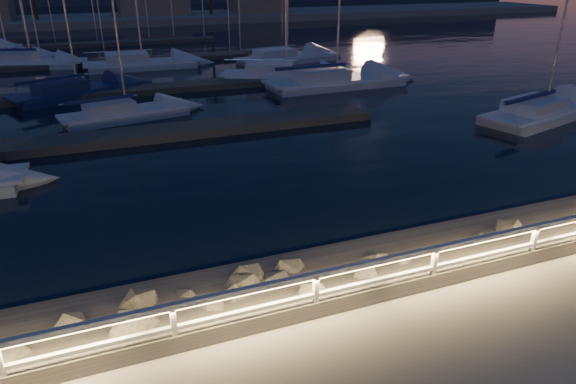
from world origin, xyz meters
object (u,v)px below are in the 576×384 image
sailboat_d (543,110)px  sailboat_h (333,80)px  sailboat_f (123,112)px  sailboat_g (75,91)px  sailboat_k (139,63)px  sailboat_l (284,57)px  guard_rail (268,295)px  sailboat_c (282,75)px  sailboat_j (29,62)px  sailboat_n (6,57)px

sailboat_d → sailboat_h: bearing=107.3°
sailboat_f → sailboat_g: (-2.38, 6.37, 0.03)m
sailboat_h → sailboat_k: bearing=131.8°
sailboat_h → sailboat_l: sailboat_h is taller
guard_rail → sailboat_g: 26.52m
sailboat_c → sailboat_l: 7.81m
sailboat_f → sailboat_j: 19.76m
sailboat_c → sailboat_n: sailboat_c is taller
guard_rail → sailboat_h: (12.72, 23.12, -0.91)m
sailboat_h → sailboat_f: bearing=-168.9°
sailboat_l → sailboat_f: bearing=-146.5°
sailboat_f → guard_rail: bearing=-98.1°
sailboat_l → sailboat_c: bearing=-121.9°
sailboat_f → sailboat_h: bearing=1.2°
sailboat_d → sailboat_n: (-28.83, 30.29, -0.01)m
sailboat_c → sailboat_h: (2.45, -3.22, 0.01)m
sailboat_l → sailboat_j: bearing=155.6°
sailboat_j → sailboat_d: bearing=-28.1°
sailboat_g → sailboat_h: sailboat_h is taller
sailboat_f → sailboat_g: bearing=98.7°
sailboat_f → sailboat_l: sailboat_l is taller
sailboat_j → sailboat_n: 3.97m
sailboat_g → sailboat_n: sailboat_g is taller
sailboat_j → sailboat_k: (8.31, -3.74, 0.00)m
sailboat_l → sailboat_n: (-22.20, 8.65, -0.01)m
sailboat_h → sailboat_n: bearing=136.8°
sailboat_g → sailboat_h: size_ratio=0.83×
sailboat_g → sailboat_f: bearing=-94.4°
sailboat_j → sailboat_l: bearing=2.5°
sailboat_c → sailboat_f: bearing=-126.8°
sailboat_l → sailboat_k: bearing=163.0°
sailboat_c → sailboat_j: (-17.29, 12.46, -0.01)m
sailboat_k → sailboat_n: bearing=146.2°
sailboat_d → sailboat_g: (-23.47, 14.32, -0.00)m
sailboat_d → sailboat_f: (-21.10, 7.95, -0.03)m
sailboat_k → sailboat_n: (-10.30, 7.17, -0.03)m
sailboat_d → sailboat_k: size_ratio=0.99×
sailboat_h → sailboat_k: sailboat_h is taller
sailboat_h → sailboat_k: (-11.42, 11.94, -0.01)m
sailboat_l → sailboat_d: bearing=-82.9°
sailboat_d → sailboat_h: 13.25m
sailboat_d → sailboat_f: sailboat_d is taller
sailboat_l → guard_rail: bearing=-121.4°
sailboat_j → sailboat_k: size_ratio=0.91×
sailboat_j → guard_rail: bearing=-62.8°
sailboat_d → sailboat_l: 22.64m
sailboat_d → sailboat_h: (-7.11, 11.18, 0.03)m
sailboat_g → sailboat_l: bearing=-1.3°
sailboat_c → sailboat_j: sailboat_c is taller
guard_rail → sailboat_n: sailboat_n is taller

